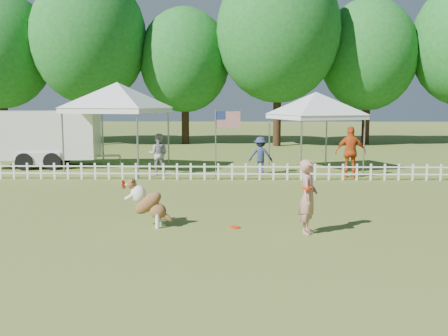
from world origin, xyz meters
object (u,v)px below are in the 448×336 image
handler (308,197)px  dog (149,203)px  frisbee_on_turf (235,227)px  canopy_tent_right (315,132)px  canopy_tent_left (118,128)px  spectator_c (351,152)px  spectator_b (261,155)px  cargo_trailer (45,138)px  flag_pole (216,145)px  spectator_a (159,154)px

handler → dog: (-3.51, 0.49, -0.26)m
frisbee_on_turf → canopy_tent_right: canopy_tent_right is taller
canopy_tent_left → spectator_c: canopy_tent_left is taller
frisbee_on_turf → canopy_tent_left: size_ratio=0.07×
frisbee_on_turf → canopy_tent_left: 10.51m
dog → frisbee_on_turf: bearing=8.4°
frisbee_on_turf → canopy_tent_left: canopy_tent_left is taller
handler → frisbee_on_turf: (-1.57, 0.45, -0.79)m
handler → canopy_tent_left: (-6.33, 9.66, 0.95)m
canopy_tent_left → spectator_b: 5.89m
cargo_trailer → spectator_c: size_ratio=2.94×
flag_pole → spectator_c: size_ratio=1.32×
spectator_c → handler: bearing=75.2°
dog → cargo_trailer: cargo_trailer is taller
spectator_c → frisbee_on_turf: bearing=64.4°
handler → frisbee_on_turf: bearing=89.2°
dog → handler: bearing=1.6°
flag_pole → spectator_c: flag_pole is taller
frisbee_on_turf → cargo_trailer: (-8.29, 10.48, 1.22)m
spectator_a → spectator_c: size_ratio=0.84×
canopy_tent_right → spectator_b: 2.63m
dog → spectator_c: 9.83m
dog → canopy_tent_right: bearing=70.9°
spectator_b → spectator_c: spectator_c is taller
handler → flag_pole: size_ratio=0.63×
handler → spectator_b: size_ratio=1.11×
canopy_tent_left → cargo_trailer: size_ratio=0.63×
handler → canopy_tent_right: 10.15m
canopy_tent_right → spectator_c: size_ratio=1.64×
canopy_tent_left → spectator_b: size_ratio=2.42×
spectator_b → spectator_c: size_ratio=0.76×
dog → frisbee_on_turf: size_ratio=4.48×
dog → spectator_c: spectator_c is taller
dog → spectator_b: bearing=80.5°
canopy_tent_left → spectator_c: bearing=3.7°
cargo_trailer → spectator_a: size_ratio=3.52×
frisbee_on_turf → spectator_b: size_ratio=0.17×
handler → spectator_a: size_ratio=1.00×
cargo_trailer → flag_pole: flag_pole is taller
canopy_tent_right → spectator_b: canopy_tent_right is taller
flag_pole → spectator_c: 5.06m
spectator_a → dog: bearing=99.4°
dog → spectator_c: (6.24, 7.58, 0.41)m
spectator_c → dog: bearing=54.4°
canopy_tent_right → cargo_trailer: 11.60m
cargo_trailer → frisbee_on_turf: bearing=-58.2°
canopy_tent_left → spectator_a: canopy_tent_left is taller
spectator_a → cargo_trailer: bearing=-21.3°
dog → spectator_a: bearing=106.9°
dog → canopy_tent_right: canopy_tent_right is taller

